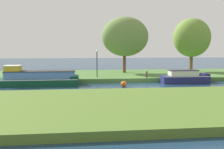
{
  "coord_description": "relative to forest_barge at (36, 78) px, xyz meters",
  "views": [
    {
      "loc": [
        -5.25,
        -23.45,
        3.49
      ],
      "look_at": [
        -2.36,
        1.2,
        0.9
      ],
      "focal_mm": 42.61,
      "sensor_mm": 36.0,
      "label": 1
    }
  ],
  "objects": [
    {
      "name": "channel_buoy",
      "position": [
        7.79,
        -1.91,
        -0.37
      ],
      "size": [
        0.52,
        0.52,
        0.52
      ],
      "primitive_type": "sphere",
      "color": "#E55919",
      "rests_on": "ground_plane"
    },
    {
      "name": "forest_barge",
      "position": [
        0.0,
        0.0,
        0.0
      ],
      "size": [
        8.05,
        2.17,
        1.84
      ],
      "color": "#10462C",
      "rests_on": "ground_plane"
    },
    {
      "name": "riverbank_near",
      "position": [
        9.34,
        -10.2,
        -0.43
      ],
      "size": [
        72.0,
        10.0,
        0.4
      ],
      "primitive_type": "cube",
      "color": "#53712B",
      "rests_on": "ground_plane"
    },
    {
      "name": "ground_plane",
      "position": [
        9.34,
        -1.2,
        -0.63
      ],
      "size": [
        120.0,
        120.0,
        0.0
      ],
      "primitive_type": "plane",
      "color": "navy"
    },
    {
      "name": "lamp_post",
      "position": [
        5.72,
        2.43,
        1.53
      ],
      "size": [
        0.24,
        0.24,
        2.78
      ],
      "color": "#333338",
      "rests_on": "riverbank_far"
    },
    {
      "name": "willow_tree_left",
      "position": [
        9.29,
        6.39,
        4.04
      ],
      "size": [
        5.51,
        3.76,
        6.6
      ],
      "color": "brown",
      "rests_on": "riverbank_far"
    },
    {
      "name": "riverbank_far",
      "position": [
        9.34,
        5.8,
        -0.43
      ],
      "size": [
        72.0,
        10.0,
        0.4
      ],
      "primitive_type": "cube",
      "color": "#4C7737",
      "rests_on": "ground_plane"
    },
    {
      "name": "willow_tree_centre",
      "position": [
        17.93,
        7.44,
        3.99
      ],
      "size": [
        4.74,
        3.77,
        6.65
      ],
      "color": "brown",
      "rests_on": "riverbank_far"
    },
    {
      "name": "navy_narrowboat",
      "position": [
        14.12,
        -0.0,
        -0.09
      ],
      "size": [
        4.59,
        1.47,
        1.26
      ],
      "color": "navy",
      "rests_on": "ground_plane"
    },
    {
      "name": "mooring_post_near",
      "position": [
        10.64,
        1.27,
        0.09
      ],
      "size": [
        0.16,
        0.16,
        0.65
      ],
      "primitive_type": "cylinder",
      "color": "#523031",
      "rests_on": "riverbank_far"
    }
  ]
}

